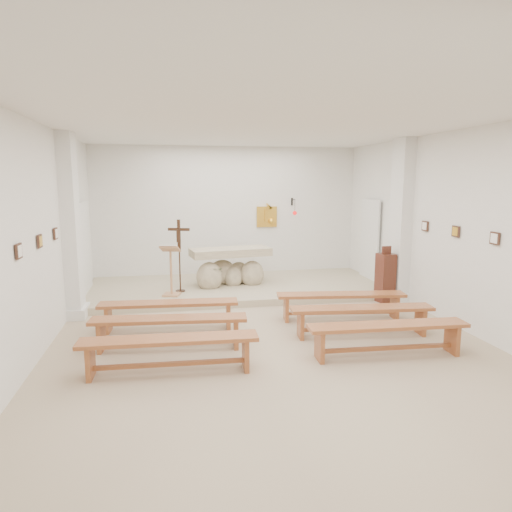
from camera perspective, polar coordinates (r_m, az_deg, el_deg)
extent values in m
cube|color=tan|center=(7.70, 1.50, -10.46)|extent=(7.00, 10.00, 0.00)
cube|color=white|center=(7.38, -25.97, 1.71)|extent=(0.02, 10.00, 3.50)
cube|color=white|center=(8.73, 24.56, 2.87)|extent=(0.02, 10.00, 3.50)
cube|color=white|center=(12.19, -3.52, 5.33)|extent=(7.00, 0.02, 3.50)
cube|color=silver|center=(7.29, 1.62, 16.29)|extent=(7.00, 10.00, 0.02)
cube|color=#B5AA8B|center=(10.98, -2.43, -3.97)|extent=(6.98, 3.00, 0.15)
cube|color=white|center=(9.29, -22.11, 3.37)|extent=(0.26, 0.55, 3.50)
cube|color=white|center=(10.36, 17.63, 4.18)|extent=(0.26, 0.55, 3.50)
cube|color=gold|center=(12.35, 1.36, 4.93)|extent=(0.55, 0.04, 0.55)
cube|color=black|center=(12.50, 4.51, 6.80)|extent=(0.04, 0.02, 0.20)
cylinder|color=black|center=(12.35, 4.70, 7.09)|extent=(0.02, 0.30, 0.02)
cylinder|color=black|center=(12.22, 4.88, 6.26)|extent=(0.01, 0.01, 0.34)
sphere|color=red|center=(12.23, 4.87, 5.37)|extent=(0.11, 0.11, 0.11)
cube|color=#42281D|center=(6.61, -27.54, 0.54)|extent=(0.03, 0.20, 0.20)
cube|color=#42281D|center=(7.57, -25.42, 1.69)|extent=(0.03, 0.20, 0.20)
cube|color=#42281D|center=(8.53, -23.77, 2.58)|extent=(0.03, 0.20, 0.20)
cube|color=#42281D|center=(8.09, 27.69, 1.97)|extent=(0.03, 0.20, 0.20)
cube|color=#42281D|center=(8.89, 23.70, 2.83)|extent=(0.03, 0.20, 0.20)
cube|color=#42281D|center=(9.72, 20.38, 3.54)|extent=(0.03, 0.20, 0.20)
cube|color=silver|center=(10.22, -21.18, -4.51)|extent=(0.10, 0.85, 0.52)
cube|color=silver|center=(11.22, 15.83, -3.02)|extent=(0.10, 0.85, 0.52)
ellipsoid|color=beige|center=(10.65, -5.84, -2.60)|extent=(0.61, 0.52, 0.69)
ellipsoid|color=beige|center=(10.97, -0.48, -2.28)|extent=(0.57, 0.48, 0.65)
ellipsoid|color=beige|center=(11.06, -4.22, -2.03)|extent=(0.65, 0.55, 0.61)
ellipsoid|color=beige|center=(11.15, -2.17, -2.18)|extent=(0.53, 0.45, 0.57)
ellipsoid|color=beige|center=(10.91, -2.86, -2.63)|extent=(0.45, 0.38, 0.53)
cube|color=beige|center=(10.84, -3.22, 0.51)|extent=(1.96, 1.01, 0.18)
cube|color=tan|center=(10.11, -10.49, -4.75)|extent=(0.42, 0.42, 0.04)
cylinder|color=tan|center=(10.01, -10.57, -2.15)|extent=(0.05, 0.05, 0.97)
cube|color=tan|center=(9.90, -10.69, 0.86)|extent=(0.47, 0.39, 0.16)
cube|color=white|center=(9.85, -10.76, 1.11)|extent=(0.40, 0.32, 0.12)
cylinder|color=#392112|center=(10.43, -9.42, -4.32)|extent=(0.21, 0.21, 0.03)
cylinder|color=#392112|center=(10.33, -9.49, -1.75)|extent=(0.03, 0.03, 0.98)
cube|color=#392112|center=(10.20, -9.62, 2.65)|extent=(0.07, 0.06, 0.67)
cube|color=#392112|center=(10.19, -9.63, 3.30)|extent=(0.47, 0.21, 0.06)
cube|color=#392112|center=(10.18, -9.66, 2.49)|extent=(0.10, 0.06, 0.28)
imported|color=#265522|center=(10.63, -5.40, -2.70)|extent=(0.50, 0.45, 0.49)
cube|color=#4F1F16|center=(10.29, 15.85, -2.64)|extent=(0.38, 0.38, 1.06)
cube|color=#4F1F16|center=(10.18, 16.00, 0.72)|extent=(0.22, 0.08, 0.17)
cube|color=#A95A31|center=(8.20, -10.86, -5.83)|extent=(2.44, 0.57, 0.05)
cube|color=#A95A31|center=(8.42, -17.97, -7.52)|extent=(0.09, 0.36, 0.46)
cube|color=#A95A31|center=(8.26, -3.50, -7.39)|extent=(0.09, 0.36, 0.46)
cube|color=#A95A31|center=(8.30, -10.78, -8.17)|extent=(2.03, 0.22, 0.05)
cube|color=#A95A31|center=(8.79, 10.59, -4.78)|extent=(2.45, 0.70, 0.05)
cube|color=#A95A31|center=(8.67, 3.78, -6.57)|extent=(0.11, 0.36, 0.46)
cube|color=#A95A31|center=(9.16, 16.94, -6.10)|extent=(0.11, 0.36, 0.46)
cube|color=#A95A31|center=(8.89, 10.52, -6.98)|extent=(2.02, 0.34, 0.05)
cube|color=#A95A31|center=(7.30, -10.83, -7.76)|extent=(2.45, 0.64, 0.05)
cube|color=#A95A31|center=(7.56, -18.78, -9.51)|extent=(0.10, 0.36, 0.46)
cube|color=#A95A31|center=(7.34, -2.52, -9.57)|extent=(0.10, 0.36, 0.46)
cube|color=#A95A31|center=(7.41, -10.75, -10.36)|extent=(2.03, 0.28, 0.05)
cube|color=#A95A31|center=(7.95, 13.08, -6.39)|extent=(2.45, 0.63, 0.05)
cube|color=#A95A31|center=(7.77, 5.59, -8.51)|extent=(0.10, 0.36, 0.46)
cube|color=#A95A31|center=(8.40, 19.87, -7.66)|extent=(0.10, 0.36, 0.46)
cube|color=#A95A31|center=(8.06, 12.99, -8.80)|extent=(2.03, 0.27, 0.05)
cube|color=#A95A31|center=(6.40, -10.80, -10.23)|extent=(2.43, 0.50, 0.05)
cube|color=#A95A31|center=(6.62, -20.00, -12.29)|extent=(0.08, 0.35, 0.46)
cube|color=#A95A31|center=(6.52, -1.32, -12.05)|extent=(0.08, 0.35, 0.46)
cube|color=#A95A31|center=(6.53, -10.70, -13.14)|extent=(2.03, 0.16, 0.05)
cube|color=#A95A31|center=(7.14, 16.17, -8.35)|extent=(2.44, 0.51, 0.05)
cube|color=#A95A31|center=(6.88, 7.95, -10.98)|extent=(0.08, 0.35, 0.46)
cube|color=#A95A31|center=(7.69, 23.31, -9.45)|extent=(0.08, 0.35, 0.46)
cube|color=#A95A31|center=(7.25, 16.04, -11.00)|extent=(2.03, 0.17, 0.05)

